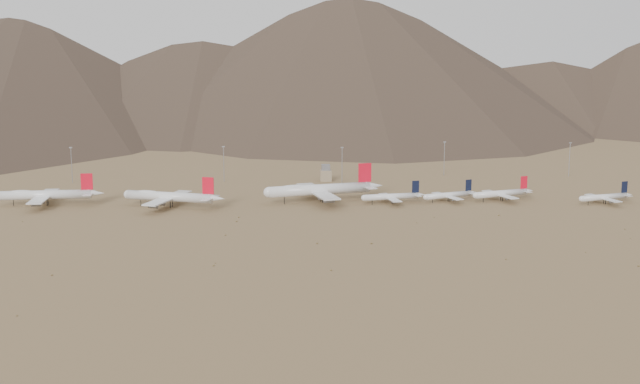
{
  "coord_description": "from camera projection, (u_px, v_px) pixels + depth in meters",
  "views": [
    {
      "loc": [
        -9.15,
        -450.0,
        94.32
      ],
      "look_at": [
        20.3,
        30.0,
        8.11
      ],
      "focal_mm": 45.0,
      "sensor_mm": 36.0,
      "label": 1
    }
  ],
  "objects": [
    {
      "name": "ground",
      "position": [
        288.0,
        215.0,
        459.3
      ],
      "size": [
        3000.0,
        3000.0,
        0.0
      ],
      "primitive_type": "plane",
      "color": "#93724C",
      "rests_on": "ground"
    },
    {
      "name": "widebody_west",
      "position": [
        46.0,
        195.0,
        487.32
      ],
      "size": [
        65.39,
        50.22,
        19.41
      ],
      "rotation": [
        0.0,
        0.0,
        0.04
      ],
      "color": "silver",
      "rests_on": "ground"
    },
    {
      "name": "narrowbody_c",
      "position": [
        502.0,
        193.0,
        502.75
      ],
      "size": [
        42.95,
        32.02,
        14.74
      ],
      "rotation": [
        0.0,
        0.0,
        0.33
      ],
      "color": "silver",
      "rests_on": "ground"
    },
    {
      "name": "mast_east",
      "position": [
        444.0,
        157.0,
        602.37
      ],
      "size": [
        2.0,
        0.6,
        25.7
      ],
      "color": "gray",
      "rests_on": "ground"
    },
    {
      "name": "mast_far_east",
      "position": [
        570.0,
        157.0,
        597.87
      ],
      "size": [
        2.0,
        0.6,
        25.7
      ],
      "color": "gray",
      "rests_on": "ground"
    },
    {
      "name": "mountain_ridge",
      "position": [
        275.0,
        14.0,
        1317.04
      ],
      "size": [
        4400.0,
        1000.0,
        300.0
      ],
      "color": "brown",
      "rests_on": "ground"
    },
    {
      "name": "widebody_centre",
      "position": [
        170.0,
        197.0,
        481.04
      ],
      "size": [
        63.24,
        50.37,
        19.54
      ],
      "rotation": [
        0.0,
        0.0,
        -0.33
      ],
      "color": "silver",
      "rests_on": "ground"
    },
    {
      "name": "narrowbody_b",
      "position": [
        450.0,
        195.0,
        500.05
      ],
      "size": [
        37.45,
        28.09,
        13.03
      ],
      "rotation": [
        0.0,
        0.0,
        0.37
      ],
      "color": "silver",
      "rests_on": "ground"
    },
    {
      "name": "mast_west",
      "position": [
        224.0,
        162.0,
        574.19
      ],
      "size": [
        2.0,
        0.6,
        25.7
      ],
      "color": "gray",
      "rests_on": "ground"
    },
    {
      "name": "mast_far_west",
      "position": [
        72.0,
        163.0,
        568.69
      ],
      "size": [
        2.0,
        0.6,
        25.7
      ],
      "color": "gray",
      "rests_on": "ground"
    },
    {
      "name": "widebody_east",
      "position": [
        320.0,
        189.0,
        498.15
      ],
      "size": [
        76.65,
        60.4,
        23.21
      ],
      "rotation": [
        0.0,
        0.0,
        0.24
      ],
      "color": "silver",
      "rests_on": "ground"
    },
    {
      "name": "narrowbody_a",
      "position": [
        393.0,
        197.0,
        493.62
      ],
      "size": [
        41.39,
        30.24,
        13.77
      ],
      "rotation": [
        0.0,
        0.0,
        0.18
      ],
      "color": "silver",
      "rests_on": "ground"
    },
    {
      "name": "narrowbody_d",
      "position": [
        605.0,
        197.0,
        493.24
      ],
      "size": [
        38.74,
        28.75,
        13.18
      ],
      "rotation": [
        0.0,
        0.0,
        0.3
      ],
      "color": "silver",
      "rests_on": "ground"
    },
    {
      "name": "mast_centre",
      "position": [
        342.0,
        163.0,
        568.75
      ],
      "size": [
        2.0,
        0.6,
        25.7
      ],
      "color": "gray",
      "rests_on": "ground"
    },
    {
      "name": "control_tower",
      "position": [
        326.0,
        174.0,
        578.07
      ],
      "size": [
        8.0,
        8.0,
        12.0
      ],
      "color": "gray",
      "rests_on": "ground"
    },
    {
      "name": "desert_scrub",
      "position": [
        333.0,
        250.0,
        379.25
      ],
      "size": [
        411.02,
        176.17,
        0.9
      ],
      "color": "brown",
      "rests_on": "ground"
    }
  ]
}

